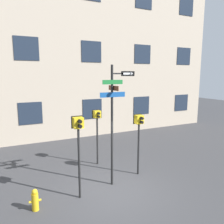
# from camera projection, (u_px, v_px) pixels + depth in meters

# --- Properties ---
(ground_plane) EXTENTS (60.00, 60.00, 0.00)m
(ground_plane) POSITION_uv_depth(u_px,v_px,m) (113.00, 192.00, 7.93)
(ground_plane) COLOR #38383A
(building_facade) EXTENTS (24.00, 0.63, 11.43)m
(building_facade) POSITION_uv_depth(u_px,v_px,m) (60.00, 51.00, 13.74)
(building_facade) COLOR tan
(building_facade) RESTS_ON ground_plane
(street_sign_pole) EXTENTS (1.42, 0.78, 4.56)m
(street_sign_pole) POSITION_uv_depth(u_px,v_px,m) (114.00, 115.00, 8.06)
(street_sign_pole) COLOR black
(street_sign_pole) RESTS_ON ground_plane
(pedestrian_signal_left) EXTENTS (0.38, 0.40, 2.86)m
(pedestrian_signal_left) POSITION_uv_depth(u_px,v_px,m) (78.00, 135.00, 7.19)
(pedestrian_signal_left) COLOR black
(pedestrian_signal_left) RESTS_ON ground_plane
(pedestrian_signal_right) EXTENTS (0.38, 0.40, 2.59)m
(pedestrian_signal_right) POSITION_uv_depth(u_px,v_px,m) (139.00, 128.00, 9.03)
(pedestrian_signal_right) COLOR black
(pedestrian_signal_right) RESTS_ON ground_plane
(pedestrian_signal_across) EXTENTS (0.37, 0.40, 2.60)m
(pedestrian_signal_across) POSITION_uv_depth(u_px,v_px,m) (97.00, 123.00, 10.08)
(pedestrian_signal_across) COLOR black
(pedestrian_signal_across) RESTS_ON ground_plane
(fire_hydrant) EXTENTS (0.37, 0.21, 0.70)m
(fire_hydrant) POSITION_uv_depth(u_px,v_px,m) (35.00, 200.00, 6.80)
(fire_hydrant) COLOR gold
(fire_hydrant) RESTS_ON ground_plane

